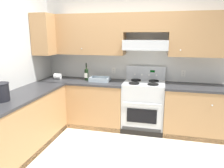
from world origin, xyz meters
The scene contains 10 objects.
ground_plane centered at (0.00, 0.00, 0.00)m, with size 7.04×7.04×0.00m, color beige.
wall_back centered at (0.41, 1.53, 1.48)m, with size 4.68×0.57×2.55m.
wall_left centered at (-1.59, 0.23, 1.34)m, with size 0.47×4.00×2.55m.
counter_back_run centered at (0.19, 1.24, 0.45)m, with size 3.60×0.65×0.91m.
counter_left_run centered at (-1.24, 0.00, 0.45)m, with size 0.63×1.91×0.91m.
stove centered at (0.51, 1.25, 0.48)m, with size 0.76×0.62×1.20m.
wine_bottle centered at (-0.63, 1.27, 1.05)m, with size 0.07×0.08×0.35m.
bowl centered at (-0.35, 1.25, 0.94)m, with size 0.37×0.26×0.08m.
bucket centered at (-1.30, -0.27, 1.04)m, with size 0.25×0.25×0.25m.
paper_towel_roll centered at (-1.25, 1.26, 0.97)m, with size 0.14×0.11×0.11m.
Camera 1 is at (0.82, -2.62, 1.80)m, focal length 33.91 mm.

